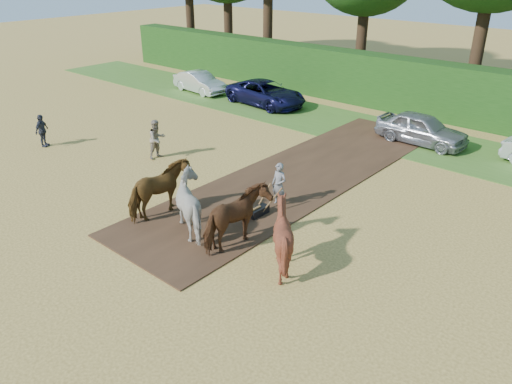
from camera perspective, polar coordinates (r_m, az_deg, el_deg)
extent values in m
plane|color=gold|center=(17.18, -13.10, -3.86)|extent=(120.00, 120.00, 0.00)
cube|color=#472D1C|center=(20.65, 5.13, 1.96)|extent=(4.50, 17.00, 0.05)
cube|color=#38601E|center=(26.97, 11.46, 7.22)|extent=(50.00, 5.00, 0.03)
cube|color=#14380F|center=(30.45, 16.10, 11.72)|extent=(46.00, 1.60, 3.00)
imported|color=#9F957D|center=(22.55, -11.24, 5.94)|extent=(0.68, 0.86, 1.75)
imported|color=#292C37|center=(25.60, -23.26, 6.45)|extent=(0.77, 0.98, 1.55)
imported|color=brown|center=(17.26, -10.90, 0.13)|extent=(1.07, 2.31, 1.94)
imported|color=beige|center=(16.16, -6.84, -1.39)|extent=(1.94, 1.67, 1.94)
imported|color=#55341A|center=(15.17, -2.21, -3.10)|extent=(1.07, 2.31, 1.94)
imported|color=maroon|center=(14.31, 3.04, -5.01)|extent=(1.59, 1.78, 1.95)
cube|color=black|center=(17.31, 0.27, -2.29)|extent=(0.33, 0.84, 0.32)
cube|color=brown|center=(16.87, -0.97, -2.46)|extent=(0.10, 1.30, 0.09)
cylinder|color=brown|center=(17.62, 0.87, -0.51)|extent=(0.18, 0.94, 0.68)
cylinder|color=brown|center=(17.38, 1.89, -0.90)|extent=(0.19, 0.94, 0.68)
imported|color=gray|center=(17.79, 2.64, 0.82)|extent=(0.60, 0.39, 1.63)
imported|color=silver|center=(33.77, -6.47, 12.37)|extent=(4.20, 1.82, 1.34)
imported|color=#14133E|center=(30.51, 1.12, 11.22)|extent=(5.41, 2.86, 1.45)
imported|color=gray|center=(25.21, 18.41, 6.87)|extent=(4.41, 1.90, 1.48)
cylinder|color=#382616|center=(45.24, -7.49, 18.52)|extent=(0.70, 0.70, 5.85)
cylinder|color=#382616|center=(42.75, -3.17, 17.98)|extent=(0.70, 0.70, 5.40)
cylinder|color=#382616|center=(38.62, 1.35, 18.06)|extent=(0.70, 0.70, 6.53)
cylinder|color=#382616|center=(35.99, 11.89, 15.92)|extent=(0.70, 0.70, 5.17)
cylinder|color=#382616|center=(31.84, 23.88, 14.00)|extent=(0.70, 0.70, 6.08)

